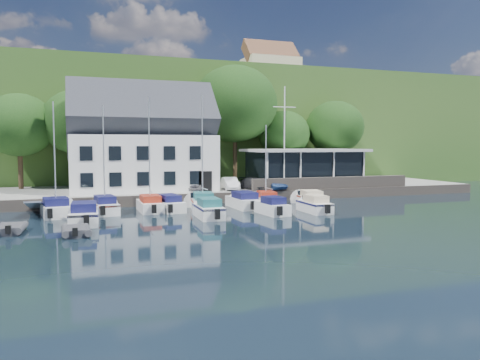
{
  "coord_description": "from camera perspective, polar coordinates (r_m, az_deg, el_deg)",
  "views": [
    {
      "loc": [
        -13.25,
        -31.53,
        5.55
      ],
      "look_at": [
        0.86,
        9.0,
        2.33
      ],
      "focal_mm": 35.0,
      "sensor_mm": 36.0,
      "label": 1
    }
  ],
  "objects": [
    {
      "name": "boat_r1_6",
      "position": [
        42.5,
        3.17,
        2.34
      ],
      "size": [
        2.51,
        5.44,
        8.21
      ],
      "primitive_type": null,
      "rotation": [
        0.0,
        0.0,
        -0.13
      ],
      "color": "white",
      "rests_on": "ground"
    },
    {
      "name": "car_white",
      "position": [
        47.56,
        -1.21,
        -0.43
      ],
      "size": [
        1.78,
        3.99,
        1.27
      ],
      "primitive_type": "imported",
      "rotation": [
        0.0,
        0.0,
        -0.11
      ],
      "color": "silver",
      "rests_on": "quay"
    },
    {
      "name": "hillside",
      "position": [
        94.5,
        -11.19,
        5.7
      ],
      "size": [
        160.0,
        75.0,
        16.0
      ],
      "primitive_type": "cube",
      "color": "#305821",
      "rests_on": "ground"
    },
    {
      "name": "tree_5",
      "position": [
        61.99,
        11.46,
        4.73
      ],
      "size": [
        7.49,
        7.49,
        10.24
      ],
      "primitive_type": null,
      "color": "black",
      "rests_on": "quay"
    },
    {
      "name": "boat_r1_2",
      "position": [
        39.5,
        -10.99,
        2.38
      ],
      "size": [
        1.99,
        6.13,
        8.58
      ],
      "primitive_type": null,
      "rotation": [
        0.0,
        0.0,
        0.01
      ],
      "color": "white",
      "rests_on": "ground"
    },
    {
      "name": "dinghy_0",
      "position": [
        33.02,
        -26.23,
        -5.21
      ],
      "size": [
        1.98,
        3.13,
        0.71
      ],
      "primitive_type": null,
      "rotation": [
        0.0,
        0.0,
        -0.05
      ],
      "color": "#393A3F",
      "rests_on": "ground"
    },
    {
      "name": "quay_face",
      "position": [
        44.83,
        -1.88,
        -2.18
      ],
      "size": [
        60.0,
        0.3,
        1.0
      ],
      "primitive_type": "cube",
      "color": "#70645A",
      "rests_on": "ground"
    },
    {
      "name": "tree_2",
      "position": [
        53.57,
        -9.07,
        4.91
      ],
      "size": [
        7.58,
        7.58,
        10.36
      ],
      "primitive_type": null,
      "color": "black",
      "rests_on": "quay"
    },
    {
      "name": "car_dgrey",
      "position": [
        47.91,
        1.63,
        -0.44
      ],
      "size": [
        2.15,
        4.28,
        1.19
      ],
      "primitive_type": "imported",
      "rotation": [
        0.0,
        0.0,
        0.12
      ],
      "color": "#292A2E",
      "rests_on": "quay"
    },
    {
      "name": "boat_r2_3",
      "position": [
        37.59,
        3.96,
        -3.1
      ],
      "size": [
        2.22,
        5.13,
        1.45
      ],
      "primitive_type": null,
      "rotation": [
        0.0,
        0.0,
        0.1
      ],
      "color": "white",
      "rests_on": "ground"
    },
    {
      "name": "quay",
      "position": [
        51.04,
        -4.06,
        -1.4
      ],
      "size": [
        60.0,
        13.0,
        1.0
      ],
      "primitive_type": "cube",
      "color": "#969590",
      "rests_on": "ground"
    },
    {
      "name": "tree_3",
      "position": [
        57.35,
        -0.61,
        6.83
      ],
      "size": [
        10.38,
        10.38,
        14.18
      ],
      "primitive_type": null,
      "color": "black",
      "rests_on": "quay"
    },
    {
      "name": "gangway",
      "position": [
        41.04,
        -23.61,
        -3.84
      ],
      "size": [
        1.2,
        6.0,
        1.4
      ],
      "primitive_type": null,
      "color": "silver",
      "rests_on": "ground"
    },
    {
      "name": "farmhouse",
      "position": [
        91.82,
        3.74,
        13.4
      ],
      "size": [
        10.4,
        7.0,
        8.2
      ],
      "primitive_type": null,
      "color": "beige",
      "rests_on": "hillside"
    },
    {
      "name": "tree_1",
      "position": [
        52.85,
        -19.12,
        4.76
      ],
      "size": [
        7.61,
        7.61,
        10.4
      ],
      "primitive_type": null,
      "color": "black",
      "rests_on": "quay"
    },
    {
      "name": "seawall",
      "position": [
        49.96,
        11.23,
        -0.33
      ],
      "size": [
        18.0,
        0.5,
        1.2
      ],
      "primitive_type": "cube",
      "color": "#70645A",
      "rests_on": "quay"
    },
    {
      "name": "tree_0",
      "position": [
        53.41,
        -25.28,
        4.28
      ],
      "size": [
        7.2,
        7.2,
        9.84
      ],
      "primitive_type": null,
      "color": "black",
      "rests_on": "quay"
    },
    {
      "name": "field_patch",
      "position": [
        104.27,
        -7.46,
        10.09
      ],
      "size": [
        50.0,
        30.0,
        0.3
      ],
      "primitive_type": "cube",
      "color": "#576231",
      "rests_on": "hillside"
    },
    {
      "name": "harbor_building",
      "position": [
        48.44,
        -11.81,
        3.96
      ],
      "size": [
        14.4,
        8.2,
        8.7
      ],
      "primitive_type": null,
      "color": "white",
      "rests_on": "quay"
    },
    {
      "name": "boat_r1_4",
      "position": [
        40.05,
        -4.61,
        2.93
      ],
      "size": [
        2.87,
        5.88,
        9.22
      ],
      "primitive_type": null,
      "rotation": [
        0.0,
        0.0,
        -0.16
      ],
      "color": "white",
      "rests_on": "ground"
    },
    {
      "name": "boat_r1_5",
      "position": [
        41.3,
        0.44,
        -2.41
      ],
      "size": [
        2.28,
        6.75,
        1.46
      ],
      "primitive_type": null,
      "rotation": [
        0.0,
        0.0,
        0.03
      ],
      "color": "white",
      "rests_on": "ground"
    },
    {
      "name": "boat_r2_4",
      "position": [
        39.12,
        9.06,
        -2.85
      ],
      "size": [
        1.93,
        5.49,
        1.45
      ],
      "primitive_type": null,
      "rotation": [
        0.0,
        0.0,
        -0.02
      ],
      "color": "white",
      "rests_on": "ground"
    },
    {
      "name": "boat_r1_7",
      "position": [
        43.9,
        8.58,
        -2.12
      ],
      "size": [
        2.85,
        5.67,
        1.37
      ],
      "primitive_type": null,
      "rotation": [
        0.0,
        0.0,
        -0.16
      ],
      "color": "white",
      "rests_on": "ground"
    },
    {
      "name": "boat_r2_2",
      "position": [
        35.77,
        -3.86,
        -3.4
      ],
      "size": [
        2.06,
        5.67,
        1.54
      ],
      "primitive_type": null,
      "rotation": [
        0.0,
        0.0,
        -0.03
      ],
      "color": "white",
      "rests_on": "ground"
    },
    {
      "name": "boat_r1_0",
      "position": [
        38.87,
        -21.67,
        2.51
      ],
      "size": [
        3.07,
        6.11,
        9.09
      ],
      "primitive_type": null,
      "rotation": [
        0.0,
        0.0,
        0.15
      ],
      "color": "white",
      "rests_on": "ground"
    },
    {
      "name": "car_silver",
      "position": [
        46.92,
        -5.49,
        -0.57
      ],
      "size": [
        2.3,
        3.73,
        1.19
      ],
      "primitive_type": "imported",
      "rotation": [
        0.0,
        0.0,
        -0.28
      ],
      "color": "#9E9DA1",
      "rests_on": "quay"
    },
    {
      "name": "boat_r1_3",
      "position": [
        39.94,
        -8.67,
        -2.73
      ],
      "size": [
        2.62,
        6.58,
        1.41
      ],
      "primitive_type": null,
      "rotation": [
        0.0,
        0.0,
        0.14
      ],
      "color": "white",
      "rests_on": "ground"
    },
    {
      "name": "ground",
      "position": [
        34.65,
        3.56,
        -4.94
      ],
      "size": [
        180.0,
        180.0,
        0.0
      ],
      "primitive_type": "plane",
      "color": "black",
      "rests_on": "ground"
    },
    {
      "name": "boat_r1_1",
      "position": [
        39.22,
        -16.27,
        2.61
      ],
      "size": [
        2.54,
        6.24,
        9.04
      ],
      "primitive_type": null,
      "rotation": [
        0.0,
        0.0,
        0.12
      ],
      "color": "white",
      "rests_on": "ground"
    },
    {
      "name": "boat_r2_0",
      "position": [
        34.7,
        -18.48,
        -3.83
      ],
      "size": [
        2.43,
        6.2,
        1.57
      ],
      "primitive_type": null,
      "rotation": [
        0.0,
        0.0,
        -0.05
      ],
      "color": "white",
      "rests_on": "ground"
    },
    {
      "name": "car_blue",
      "position": [
        47.92,
        3.81,
        -0.45
      ],
      "size": [
        2.39,
        3.72,
        1.19
      ],
      "primitive_type": "imported",
      "rotation": [
        0.0,
        0.0,
        0.32
      ],
      "color": "#2C4B86",
      "rests_on": "quay"
    },
    {
      "name": "flagpole",
      "position": [
        48.76,
        5.44,
        5.13
      ],
      "size": [
        2.54,
        0.2,
        10.57
      ],
      "primitive_type": null,
      "color": "white",
      "rests_on": "quay"
    },
    {
      "name": "club_pavilion",
      "position": [
        53.42,
        7.83,
        1.57
      ],
      "size": [
        13.2,
        7.2,
        4.1
      ],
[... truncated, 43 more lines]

